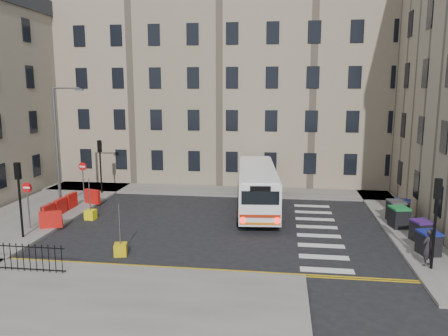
% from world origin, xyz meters
% --- Properties ---
extents(ground, '(120.00, 120.00, 0.00)m').
position_xyz_m(ground, '(0.00, 0.00, 0.00)').
color(ground, black).
rests_on(ground, ground).
extents(pavement_north, '(36.00, 3.20, 0.15)m').
position_xyz_m(pavement_north, '(-6.00, 8.60, 0.07)').
color(pavement_north, slate).
rests_on(pavement_north, ground).
extents(pavement_east, '(2.40, 26.00, 0.15)m').
position_xyz_m(pavement_east, '(9.00, 4.00, 0.07)').
color(pavement_east, slate).
rests_on(pavement_east, ground).
extents(pavement_west, '(6.00, 22.00, 0.15)m').
position_xyz_m(pavement_west, '(-14.00, 1.00, 0.07)').
color(pavement_west, slate).
rests_on(pavement_west, ground).
extents(pavement_sw, '(20.00, 6.00, 0.15)m').
position_xyz_m(pavement_sw, '(-7.00, -10.00, 0.07)').
color(pavement_sw, slate).
rests_on(pavement_sw, ground).
extents(terrace_north, '(38.30, 10.80, 17.20)m').
position_xyz_m(terrace_north, '(-7.00, 15.50, 8.62)').
color(terrace_north, gray).
rests_on(terrace_north, ground).
extents(traffic_light_east, '(0.28, 0.22, 4.10)m').
position_xyz_m(traffic_light_east, '(8.60, -5.50, 2.87)').
color(traffic_light_east, black).
rests_on(traffic_light_east, pavement_east).
extents(traffic_light_nw, '(0.28, 0.22, 4.10)m').
position_xyz_m(traffic_light_nw, '(-12.00, 6.50, 2.87)').
color(traffic_light_nw, black).
rests_on(traffic_light_nw, pavement_west).
extents(traffic_light_sw, '(0.28, 0.22, 4.10)m').
position_xyz_m(traffic_light_sw, '(-12.00, -4.00, 2.87)').
color(traffic_light_sw, black).
rests_on(traffic_light_sw, pavement_west).
extents(streetlamp, '(0.50, 0.22, 8.14)m').
position_xyz_m(streetlamp, '(-13.00, 2.00, 4.34)').
color(streetlamp, '#595B5E').
rests_on(streetlamp, pavement_west).
extents(no_entry_north, '(0.60, 0.08, 3.00)m').
position_xyz_m(no_entry_north, '(-12.50, 4.50, 2.08)').
color(no_entry_north, '#595B5E').
rests_on(no_entry_north, pavement_west).
extents(no_entry_south, '(0.60, 0.08, 3.00)m').
position_xyz_m(no_entry_south, '(-12.50, -2.50, 2.08)').
color(no_entry_south, '#595B5E').
rests_on(no_entry_south, pavement_west).
extents(roadworks_barriers, '(1.66, 6.26, 1.00)m').
position_xyz_m(roadworks_barriers, '(-11.84, 0.50, 0.65)').
color(roadworks_barriers, red).
rests_on(roadworks_barriers, pavement_west).
extents(bus, '(3.41, 10.74, 2.86)m').
position_xyz_m(bus, '(0.24, 3.72, 1.66)').
color(bus, white).
rests_on(bus, ground).
extents(wheelie_bin_a, '(1.10, 1.20, 1.14)m').
position_xyz_m(wheelie_bin_a, '(9.01, -3.68, 0.72)').
color(wheelie_bin_a, black).
rests_on(wheelie_bin_a, pavement_east).
extents(wheelie_bin_b, '(1.14, 1.23, 1.12)m').
position_xyz_m(wheelie_bin_b, '(9.23, -1.76, 0.71)').
color(wheelie_bin_b, black).
rests_on(wheelie_bin_b, pavement_east).
extents(wheelie_bin_c, '(1.15, 1.26, 1.20)m').
position_xyz_m(wheelie_bin_c, '(8.67, 0.54, 0.76)').
color(wheelie_bin_c, black).
rests_on(wheelie_bin_c, pavement_east).
extents(wheelie_bin_d, '(1.16, 1.29, 1.29)m').
position_xyz_m(wheelie_bin_d, '(8.83, 1.72, 0.80)').
color(wheelie_bin_d, black).
rests_on(wheelie_bin_d, pavement_east).
extents(wheelie_bin_e, '(1.28, 1.36, 1.20)m').
position_xyz_m(wheelie_bin_e, '(9.22, 2.26, 0.76)').
color(wheelie_bin_e, black).
rests_on(wheelie_bin_e, pavement_east).
extents(pedestrian, '(0.75, 0.70, 1.72)m').
position_xyz_m(pedestrian, '(8.51, -5.15, 1.01)').
color(pedestrian, black).
rests_on(pedestrian, pavement_east).
extents(bollard_yellow, '(0.64, 0.64, 0.60)m').
position_xyz_m(bollard_yellow, '(-10.00, 0.11, 0.30)').
color(bollard_yellow, yellow).
rests_on(bollard_yellow, ground).
extents(bollard_chevron, '(0.73, 0.73, 0.60)m').
position_xyz_m(bollard_chevron, '(-5.89, -5.50, 0.30)').
color(bollard_chevron, gold).
rests_on(bollard_chevron, ground).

